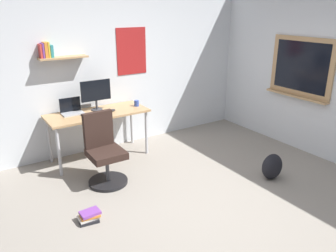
{
  "coord_description": "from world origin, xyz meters",
  "views": [
    {
      "loc": [
        -2.19,
        -2.51,
        2.24
      ],
      "look_at": [
        -0.1,
        0.72,
        0.85
      ],
      "focal_mm": 35.68,
      "sensor_mm": 36.0,
      "label": 1
    }
  ],
  "objects": [
    {
      "name": "keyboard",
      "position": [
        -0.56,
        1.98,
        0.75
      ],
      "size": [
        0.37,
        0.13,
        0.02
      ],
      "primitive_type": "cube",
      "color": "black",
      "rests_on": "desk"
    },
    {
      "name": "monitor_primary",
      "position": [
        -0.45,
        2.16,
        1.01
      ],
      "size": [
        0.46,
        0.17,
        0.46
      ],
      "color": "#38383D",
      "rests_on": "desk"
    },
    {
      "name": "coffee_mug",
      "position": [
        0.16,
        2.03,
        0.79
      ],
      "size": [
        0.08,
        0.08,
        0.09
      ],
      "primitive_type": "cylinder",
      "color": "#334CA5",
      "rests_on": "desk"
    },
    {
      "name": "backpack",
      "position": [
        1.22,
        0.14,
        0.18
      ],
      "size": [
        0.32,
        0.22,
        0.36
      ],
      "primitive_type": "ellipsoid",
      "color": "black",
      "rests_on": "ground"
    },
    {
      "name": "desk",
      "position": [
        -0.49,
        2.06,
        0.67
      ],
      "size": [
        1.49,
        0.63,
        0.74
      ],
      "color": "tan",
      "rests_on": "ground"
    },
    {
      "name": "laptop",
      "position": [
        -0.83,
        2.21,
        0.8
      ],
      "size": [
        0.31,
        0.21,
        0.23
      ],
      "color": "#ADAFB5",
      "rests_on": "desk"
    },
    {
      "name": "ground_plane",
      "position": [
        0.0,
        0.0,
        0.0
      ],
      "size": [
        5.2,
        5.2,
        0.0
      ],
      "primitive_type": "plane",
      "color": "gray",
      "rests_on": "ground"
    },
    {
      "name": "wall_back",
      "position": [
        -0.0,
        2.45,
        1.3
      ],
      "size": [
        5.0,
        0.3,
        2.6
      ],
      "color": "silver",
      "rests_on": "ground"
    },
    {
      "name": "computer_mouse",
      "position": [
        -0.28,
        1.98,
        0.76
      ],
      "size": [
        0.1,
        0.06,
        0.03
      ],
      "primitive_type": "ellipsoid",
      "color": "#262628",
      "rests_on": "desk"
    },
    {
      "name": "office_chair",
      "position": [
        -0.72,
        1.31,
        0.41
      ],
      "size": [
        0.52,
        0.52,
        0.95
      ],
      "color": "black",
      "rests_on": "ground"
    },
    {
      "name": "book_stack_on_floor",
      "position": [
        -1.23,
        0.57,
        0.06
      ],
      "size": [
        0.25,
        0.19,
        0.12
      ],
      "color": "black",
      "rests_on": "ground"
    }
  ]
}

